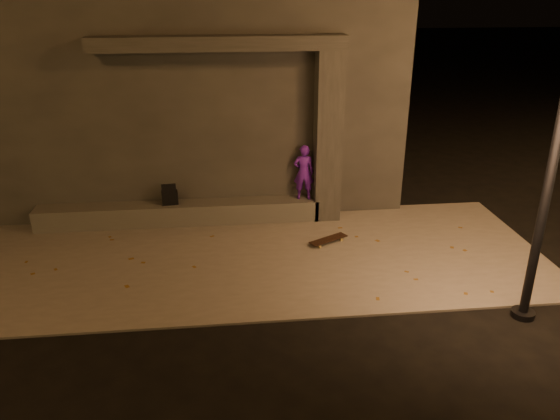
{
  "coord_description": "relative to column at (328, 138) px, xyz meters",
  "views": [
    {
      "loc": [
        -0.52,
        -7.27,
        4.81
      ],
      "look_at": [
        0.5,
        2.0,
        0.96
      ],
      "focal_mm": 35.0,
      "sensor_mm": 36.0,
      "label": 1
    }
  ],
  "objects": [
    {
      "name": "backpack",
      "position": [
        -3.37,
        0.0,
        -1.19
      ],
      "size": [
        0.36,
        0.26,
        0.47
      ],
      "rotation": [
        0.0,
        0.0,
        0.12
      ],
      "color": "black",
      "rests_on": "ledge"
    },
    {
      "name": "skateboard",
      "position": [
        -0.19,
        -1.35,
        -1.72
      ],
      "size": [
        0.84,
        0.6,
        0.09
      ],
      "rotation": [
        0.0,
        0.0,
        0.51
      ],
      "color": "black",
      "rests_on": "sidewalk"
    },
    {
      "name": "canopy",
      "position": [
        -2.2,
        0.05,
        1.94
      ],
      "size": [
        5.0,
        0.7,
        0.28
      ],
      "primitive_type": "cube",
      "color": "#34312F",
      "rests_on": "column"
    },
    {
      "name": "ground",
      "position": [
        -1.7,
        -3.75,
        -1.84
      ],
      "size": [
        120.0,
        120.0,
        0.0
      ],
      "primitive_type": "plane",
      "color": "black",
      "rests_on": "ground"
    },
    {
      "name": "skateboarder",
      "position": [
        -0.5,
        0.0,
        -0.75
      ],
      "size": [
        0.47,
        0.33,
        1.21
      ],
      "primitive_type": "imported",
      "rotation": [
        0.0,
        0.0,
        3.03
      ],
      "color": "#5D1BB1",
      "rests_on": "ledge"
    },
    {
      "name": "column",
      "position": [
        0.0,
        0.0,
        0.0
      ],
      "size": [
        0.55,
        0.55,
        3.6
      ],
      "primitive_type": "cube",
      "color": "#34312F",
      "rests_on": "sidewalk"
    },
    {
      "name": "ledge",
      "position": [
        -3.2,
        0.0,
        -1.58
      ],
      "size": [
        6.0,
        0.55,
        0.45
      ],
      "primitive_type": "cube",
      "color": "#57554F",
      "rests_on": "sidewalk"
    },
    {
      "name": "sidewalk",
      "position": [
        -1.7,
        -1.75,
        -1.82
      ],
      "size": [
        11.0,
        4.4,
        0.04
      ],
      "primitive_type": "cube",
      "color": "slate",
      "rests_on": "ground"
    },
    {
      "name": "building",
      "position": [
        -2.7,
        2.74,
        0.77
      ],
      "size": [
        9.0,
        5.1,
        5.22
      ],
      "color": "#34312F",
      "rests_on": "ground"
    }
  ]
}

